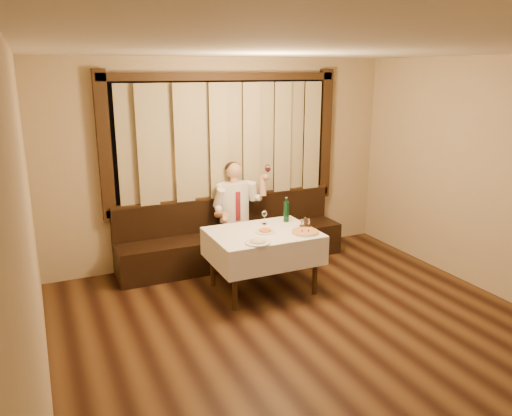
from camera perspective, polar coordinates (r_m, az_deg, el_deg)
name	(u,v)px	position (r m, az deg, el deg)	size (l,w,h in m)	color
room	(293,183)	(5.17, 4.25, 2.85)	(5.01, 6.01, 2.81)	black
banquette	(232,241)	(7.03, -2.78, -3.80)	(3.20, 0.61, 0.94)	black
dining_table	(263,240)	(6.03, 0.79, -3.66)	(1.27, 0.97, 0.76)	black
pizza	(305,232)	(5.96, 5.63, -2.73)	(0.34, 0.34, 0.04)	white
pasta_red	(265,229)	(5.96, 1.04, -2.47)	(0.25, 0.25, 0.08)	white
pasta_cream	(258,240)	(5.58, 0.20, -3.67)	(0.29, 0.29, 0.10)	white
green_bottle	(286,211)	(6.36, 3.48, -0.38)	(0.07, 0.07, 0.32)	#104E29
table_wine_glass	(264,214)	(6.25, 0.97, -0.71)	(0.07, 0.07, 0.18)	white
cruet_caddy	(305,224)	(6.14, 5.65, -1.88)	(0.14, 0.09, 0.14)	black
seated_man	(237,207)	(6.81, -2.20, 0.16)	(0.79, 0.59, 1.43)	black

